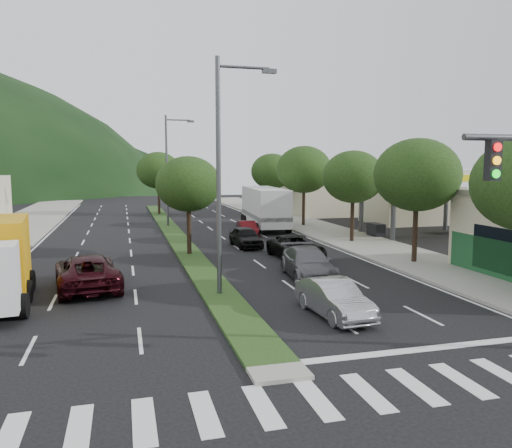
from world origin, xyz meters
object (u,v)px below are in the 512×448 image
object	(u,v)px
tree_r_b	(417,175)
sedan_silver	(334,298)
tree_r_c	(353,177)
streetlight_near	(223,165)
tree_med_near	(188,184)
tree_r_e	(272,171)
car_queue_a	(246,237)
streetlight_mid	(169,165)
tree_med_far	(158,170)
car_queue_d	(296,247)
suv_maroon	(87,272)
car_queue_b	(308,263)
tree_r_d	(304,170)
motorhome	(265,207)
car_queue_c	(248,229)

from	to	relation	value
tree_r_b	sedan_silver	xyz separation A→B (m)	(-8.45, -7.98, -4.36)
tree_r_c	streetlight_near	bearing A→B (deg)	-134.51
tree_med_near	sedan_silver	distance (m)	14.90
tree_r_b	tree_r_e	size ratio (longest dim) A/B	1.03
tree_r_c	car_queue_a	xyz separation A→B (m)	(-7.83, 0.22, -4.05)
streetlight_mid	tree_r_b	bearing A→B (deg)	-60.68
tree_med_far	car_queue_d	size ratio (longest dim) A/B	1.40
tree_r_b	suv_maroon	xyz separation A→B (m)	(-17.56, -1.29, -4.25)
tree_r_b	car_queue_b	distance (m)	8.50
tree_r_d	suv_maroon	bearing A→B (deg)	-132.32
tree_r_b	sedan_silver	size ratio (longest dim) A/B	1.69
tree_med_near	car_queue_a	world-z (taller)	tree_med_near
streetlight_mid	car_queue_d	bearing A→B (deg)	-71.84
tree_r_b	tree_r_c	distance (m)	8.01
streetlight_mid	sedan_silver	size ratio (longest dim) A/B	2.44
tree_r_d	tree_med_near	distance (m)	16.99
car_queue_a	car_queue_d	distance (m)	5.34
tree_med_far	suv_maroon	world-z (taller)	tree_med_far
tree_r_b	tree_r_c	size ratio (longest dim) A/B	1.07
tree_r_d	car_queue_b	xyz separation A→B (m)	(-7.11, -19.78, -4.44)
tree_med_far	motorhome	distance (m)	16.86
tree_r_e	suv_maroon	distance (m)	34.40
tree_r_e	car_queue_b	xyz separation A→B (m)	(-7.11, -29.78, -4.15)
car_queue_d	tree_r_d	bearing A→B (deg)	64.81
tree_med_far	car_queue_d	world-z (taller)	tree_med_far
tree_r_e	streetlight_near	distance (m)	34.11
tree_r_b	sedan_silver	world-z (taller)	tree_r_b
tree_r_d	sedan_silver	xyz separation A→B (m)	(-8.45, -25.98, -4.51)
tree_r_e	tree_med_near	xyz separation A→B (m)	(-12.00, -22.00, -0.46)
motorhome	tree_r_b	bearing A→B (deg)	-73.53
streetlight_mid	car_queue_b	size ratio (longest dim) A/B	1.96
tree_r_e	car_queue_c	distance (m)	16.67
tree_r_d	tree_r_c	bearing A→B (deg)	-90.00
tree_r_d	tree_r_e	world-z (taller)	tree_r_d
tree_r_e	sedan_silver	distance (m)	37.20
sedan_silver	car_queue_c	size ratio (longest dim) A/B	1.14
tree_r_e	sedan_silver	bearing A→B (deg)	-103.22
tree_med_near	streetlight_near	distance (m)	10.07
tree_med_far	streetlight_near	world-z (taller)	streetlight_near
tree_med_near	streetlight_mid	bearing A→B (deg)	89.22
tree_r_d	sedan_silver	distance (m)	27.69
car_queue_b	car_queue_c	distance (m)	15.04
tree_r_b	tree_med_far	distance (m)	34.18
streetlight_mid	motorhome	world-z (taller)	streetlight_mid
suv_maroon	car_queue_d	world-z (taller)	suv_maroon
tree_r_b	tree_r_e	distance (m)	28.00
tree_r_c	streetlight_mid	bearing A→B (deg)	132.22
streetlight_near	motorhome	size ratio (longest dim) A/B	1.05
tree_r_b	car_queue_d	world-z (taller)	tree_r_b
tree_r_c	car_queue_c	bearing A→B (deg)	140.94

